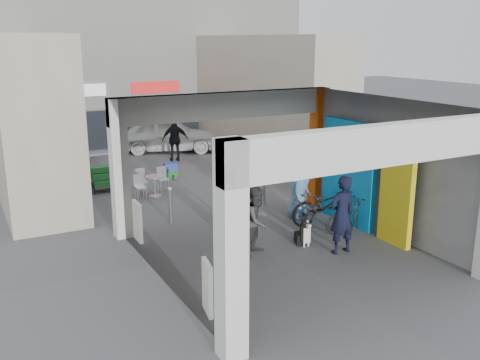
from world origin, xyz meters
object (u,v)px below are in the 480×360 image
border_collie (303,234)px  bicycle_front (327,204)px  man_back_turned (257,220)px  man_elderly (299,188)px  white_van (167,134)px  man_crates (175,139)px  bicycle_rear (349,214)px  cafe_set (149,186)px  produce_stand (108,181)px  man_with_dog (342,215)px

border_collie → bicycle_front: bearing=55.6°
man_back_turned → man_elderly: (2.32, 1.71, 0.05)m
man_elderly → white_van: bearing=67.2°
border_collie → man_crates: (0.67, 10.11, 0.61)m
white_van → bicycle_rear: bearing=-155.0°
man_back_turned → cafe_set: bearing=68.4°
bicycle_rear → man_back_turned: bearing=89.9°
produce_stand → man_crates: 4.76m
man_crates → bicycle_front: 9.17m
cafe_set → produce_stand: (-1.06, 1.11, 0.04)m
cafe_set → white_van: white_van is taller
man_with_dog → bicycle_front: bearing=-118.1°
bicycle_front → bicycle_rear: (0.17, -0.74, -0.10)m
man_crates → bicycle_rear: size_ratio=1.18×
man_elderly → man_crates: 8.31m
white_van → man_crates: bearing=-169.0°
bicycle_rear → cafe_set: bearing=28.3°
man_crates → bicycle_rear: bearing=107.0°
man_back_turned → bicycle_front: bearing=-9.5°
produce_stand → white_van: size_ratio=0.27×
man_back_turned → white_van: 12.24m
white_van → man_back_turned: bearing=-168.4°
cafe_set → bicycle_front: bearing=-56.3°
man_back_turned → man_elderly: bearing=8.7°
cafe_set → man_with_dog: size_ratio=0.70×
border_collie → man_crates: man_crates is taller
cafe_set → man_elderly: bearing=-54.5°
man_with_dog → bicycle_rear: man_with_dog is taller
produce_stand → man_with_dog: (3.43, -7.86, 0.61)m
bicycle_rear → white_van: size_ratio=0.34×
border_collie → white_van: 12.17m
produce_stand → man_with_dog: size_ratio=0.65×
man_with_dog → bicycle_rear: bearing=-137.1°
cafe_set → white_van: size_ratio=0.29×
produce_stand → bicycle_rear: (4.53, -6.81, 0.14)m
man_with_dog → white_van: man_with_dog is taller
border_collie → bicycle_front: (1.43, 0.98, 0.27)m
man_back_turned → bicycle_front: man_back_turned is taller
cafe_set → man_elderly: (2.95, -4.13, 0.58)m
border_collie → man_crates: 10.15m
man_crates → bicycle_rear: (0.93, -9.87, -0.44)m
man_elderly → man_crates: man_crates is taller
man_with_dog → produce_stand: bearing=-66.9°
produce_stand → border_collie: (2.93, -7.05, -0.03)m
man_elderly → cafe_set: bearing=102.7°
man_crates → produce_stand: bearing=52.0°
cafe_set → bicycle_front: size_ratio=0.62×
produce_stand → man_back_turned: man_back_turned is taller
man_with_dog → man_elderly: man_with_dog is taller
bicycle_front → produce_stand: bearing=41.5°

